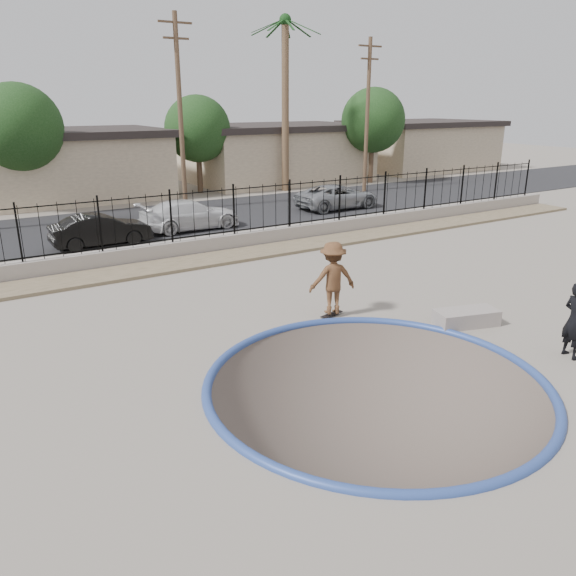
# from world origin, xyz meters

# --- Properties ---
(ground) EXTENTS (120.00, 120.00, 2.20)m
(ground) POSITION_xyz_m (0.00, 12.00, -1.10)
(ground) COLOR gray
(ground) RESTS_ON ground
(bowl_pit) EXTENTS (6.84, 6.84, 1.80)m
(bowl_pit) POSITION_xyz_m (0.00, -1.00, 0.00)
(bowl_pit) COLOR #4D413B
(bowl_pit) RESTS_ON ground
(coping_ring) EXTENTS (7.04, 7.04, 0.20)m
(coping_ring) POSITION_xyz_m (0.00, -1.00, 0.00)
(coping_ring) COLOR #2A448B
(coping_ring) RESTS_ON ground
(rock_strip) EXTENTS (42.00, 1.60, 0.11)m
(rock_strip) POSITION_xyz_m (0.00, 9.20, 0.06)
(rock_strip) COLOR #887659
(rock_strip) RESTS_ON ground
(retaining_wall) EXTENTS (42.00, 0.45, 0.60)m
(retaining_wall) POSITION_xyz_m (0.00, 10.30, 0.30)
(retaining_wall) COLOR gray
(retaining_wall) RESTS_ON ground
(fence) EXTENTS (40.00, 0.04, 1.80)m
(fence) POSITION_xyz_m (0.00, 10.30, 1.50)
(fence) COLOR black
(fence) RESTS_ON retaining_wall
(street) EXTENTS (90.00, 8.00, 0.04)m
(street) POSITION_xyz_m (0.00, 17.00, 0.02)
(street) COLOR black
(street) RESTS_ON ground
(house_center) EXTENTS (10.60, 8.60, 3.90)m
(house_center) POSITION_xyz_m (0.00, 26.50, 1.97)
(house_center) COLOR tan
(house_center) RESTS_ON ground
(house_east) EXTENTS (12.60, 8.60, 3.90)m
(house_east) POSITION_xyz_m (14.00, 26.50, 1.97)
(house_east) COLOR tan
(house_east) RESTS_ON ground
(house_east_far) EXTENTS (11.60, 8.60, 3.90)m
(house_east_far) POSITION_xyz_m (28.00, 26.50, 1.97)
(house_east_far) COLOR tan
(house_east_far) RESTS_ON ground
(palm_right) EXTENTS (2.30, 2.30, 10.30)m
(palm_right) POSITION_xyz_m (12.00, 22.00, 7.33)
(palm_right) COLOR brown
(palm_right) RESTS_ON ground
(utility_pole_mid) EXTENTS (1.70, 0.24, 9.50)m
(utility_pole_mid) POSITION_xyz_m (4.00, 19.00, 4.96)
(utility_pole_mid) COLOR #473323
(utility_pole_mid) RESTS_ON ground
(utility_pole_right) EXTENTS (1.70, 0.24, 9.00)m
(utility_pole_right) POSITION_xyz_m (16.00, 19.00, 4.70)
(utility_pole_right) COLOR #473323
(utility_pole_right) RESTS_ON ground
(street_tree_left) EXTENTS (4.32, 4.32, 6.36)m
(street_tree_left) POSITION_xyz_m (-3.00, 23.00, 4.19)
(street_tree_left) COLOR #473323
(street_tree_left) RESTS_ON ground
(street_tree_mid) EXTENTS (3.96, 3.96, 5.83)m
(street_tree_mid) POSITION_xyz_m (7.00, 24.00, 3.84)
(street_tree_mid) COLOR #473323
(street_tree_mid) RESTS_ON ground
(street_tree_right) EXTENTS (4.32, 4.32, 6.36)m
(street_tree_right) POSITION_xyz_m (19.00, 22.00, 4.19)
(street_tree_right) COLOR #473323
(street_tree_right) RESTS_ON ground
(skater) EXTENTS (1.39, 1.02, 1.93)m
(skater) POSITION_xyz_m (1.45, 2.52, 0.96)
(skater) COLOR brown
(skater) RESTS_ON ground
(skateboard) EXTENTS (0.76, 0.37, 0.06)m
(skateboard) POSITION_xyz_m (1.45, 2.52, 0.05)
(skateboard) COLOR black
(skateboard) RESTS_ON ground
(videographer) EXTENTS (0.56, 0.72, 1.75)m
(videographer) POSITION_xyz_m (4.51, -2.31, 0.88)
(videographer) COLOR black
(videographer) RESTS_ON ground
(concrete_ledge) EXTENTS (1.73, 1.12, 0.40)m
(concrete_ledge) POSITION_xyz_m (4.00, 0.21, 0.20)
(concrete_ledge) COLOR gray
(concrete_ledge) RESTS_ON ground
(car_b) EXTENTS (3.80, 1.36, 1.25)m
(car_b) POSITION_xyz_m (-1.76, 13.40, 0.66)
(car_b) COLOR black
(car_b) RESTS_ON street
(car_c) EXTENTS (4.51, 1.93, 1.30)m
(car_c) POSITION_xyz_m (2.34, 14.35, 0.68)
(car_c) COLOR silver
(car_c) RESTS_ON street
(car_d) EXTENTS (4.60, 2.17, 1.27)m
(car_d) POSITION_xyz_m (10.91, 15.00, 0.67)
(car_d) COLOR #909498
(car_d) RESTS_ON street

